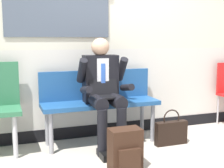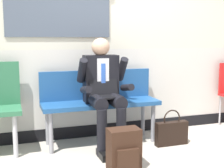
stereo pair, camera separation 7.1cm
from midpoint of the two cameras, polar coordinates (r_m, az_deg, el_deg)
The scene contains 6 objects.
ground_plane at distance 3.56m, azimuth 2.35°, elevation -12.27°, with size 18.00×18.00×0.00m, color #B2A899.
station_wall at distance 3.96m, azimuth -1.18°, elevation 9.09°, with size 5.99×0.17×2.61m.
bench_with_person at distance 3.72m, azimuth -1.82°, elevation -2.63°, with size 1.40×0.42×0.87m.
person_seated at distance 3.51m, azimuth -0.91°, elevation -0.98°, with size 0.57×0.70×1.26m.
backpack at distance 3.00m, azimuth 2.94°, elevation -12.18°, with size 0.31×0.23×0.41m.
handbag at distance 3.76m, azimuth 11.52°, elevation -8.80°, with size 0.40×0.09×0.43m.
Camera 2 is at (-1.16, -3.11, 1.26)m, focal length 49.26 mm.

